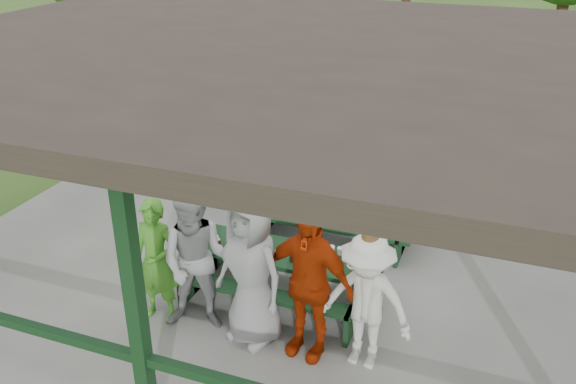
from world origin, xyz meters
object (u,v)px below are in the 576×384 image
at_px(picnic_table_far, 337,208).
at_px(spectator_blue, 239,143).
at_px(contestant_red, 307,283).
at_px(spectator_grey, 395,175).
at_px(contestant_green, 156,261).
at_px(contestant_grey_left, 197,262).
at_px(farm_trailer, 279,83).
at_px(pickup_truck, 488,100).
at_px(contestant_white_fedora, 366,302).
at_px(spectator_lblue, 297,164).
at_px(contestant_grey_mid, 251,270).
at_px(picnic_table_near, 278,268).

bearing_deg(picnic_table_far, spectator_blue, 149.93).
bearing_deg(contestant_red, spectator_grey, 94.83).
relative_size(contestant_green, spectator_blue, 1.05).
height_order(contestant_green, contestant_grey_left, contestant_grey_left).
height_order(picnic_table_far, spectator_grey, spectator_grey).
bearing_deg(contestant_green, spectator_grey, 58.04).
distance_m(contestant_grey_left, farm_trailer, 9.38).
bearing_deg(pickup_truck, contestant_white_fedora, -158.72).
relative_size(picnic_table_far, farm_trailer, 0.62).
bearing_deg(pickup_truck, spectator_grey, -165.85).
bearing_deg(farm_trailer, spectator_lblue, -82.46).
relative_size(contestant_grey_left, contestant_red, 0.97).
bearing_deg(contestant_white_fedora, contestant_green, -172.08).
distance_m(contestant_grey_left, pickup_truck, 9.54).
height_order(spectator_lblue, spectator_blue, spectator_lblue).
xyz_separation_m(contestant_green, farm_trailer, (-1.89, 9.07, -0.22)).
bearing_deg(contestant_red, spectator_blue, 132.87).
distance_m(picnic_table_far, spectator_blue, 2.73).
relative_size(contestant_green, farm_trailer, 0.40).
relative_size(picnic_table_far, contestant_grey_mid, 1.31).
bearing_deg(contestant_green, spectator_blue, 100.54).
bearing_deg(contestant_grey_left, contestant_green, 167.71).
relative_size(contestant_green, contestant_red, 0.87).
bearing_deg(spectator_blue, contestant_red, 139.72).
bearing_deg(spectator_grey, contestant_green, 73.35).
relative_size(picnic_table_far, pickup_truck, 0.44).
bearing_deg(picnic_table_far, pickup_truck, 73.29).
xyz_separation_m(contestant_red, spectator_grey, (0.28, 3.68, -0.13)).
height_order(contestant_grey_left, spectator_blue, contestant_grey_left).
bearing_deg(spectator_grey, spectator_blue, 4.48).
xyz_separation_m(picnic_table_near, contestant_white_fedora, (1.41, -0.86, 0.38)).
height_order(contestant_grey_mid, spectator_grey, contestant_grey_mid).
bearing_deg(contestant_grey_mid, contestant_grey_left, -159.51).
bearing_deg(picnic_table_near, contestant_white_fedora, -31.51).
distance_m(picnic_table_near, contestant_white_fedora, 1.70).
bearing_deg(spectator_lblue, pickup_truck, -92.59).
bearing_deg(contestant_grey_left, spectator_blue, 93.61).
distance_m(spectator_blue, pickup_truck, 6.43).
xyz_separation_m(picnic_table_near, contestant_red, (0.72, -0.89, 0.50)).
height_order(picnic_table_near, spectator_lblue, spectator_lblue).
bearing_deg(contestant_grey_mid, contestant_white_fedora, 21.11).
height_order(picnic_table_far, contestant_white_fedora, contestant_white_fedora).
relative_size(spectator_lblue, spectator_blue, 1.02).
relative_size(contestant_green, spectator_lblue, 1.04).
distance_m(contestant_white_fedora, spectator_blue, 5.50).
bearing_deg(spectator_lblue, farm_trailer, -40.87).
bearing_deg(pickup_truck, contestant_grey_mid, -167.28).
height_order(contestant_red, farm_trailer, contestant_red).
distance_m(spectator_blue, farm_trailer, 4.90).
bearing_deg(contestant_grey_mid, contestant_green, -158.81).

